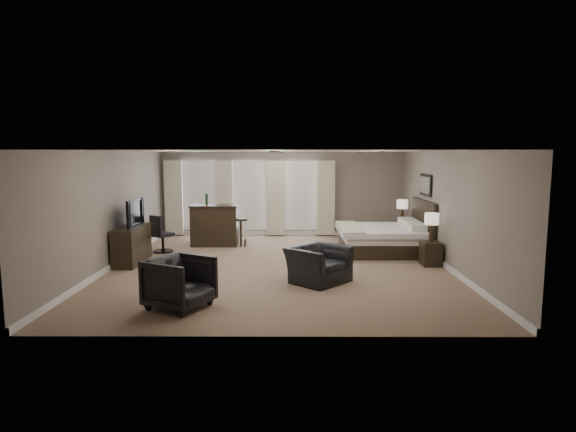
{
  "coord_description": "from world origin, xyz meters",
  "views": [
    {
      "loc": [
        0.25,
        -10.71,
        2.55
      ],
      "look_at": [
        0.2,
        0.4,
        1.1
      ],
      "focal_mm": 30.0,
      "sensor_mm": 36.0,
      "label": 1
    }
  ],
  "objects_px": {
    "armchair_near": "(318,258)",
    "bar_stool_right": "(241,232)",
    "nightstand_near": "(430,253)",
    "tv": "(131,223)",
    "nightstand_far": "(401,232)",
    "armchair_far": "(180,280)",
    "dresser": "(132,245)",
    "bed": "(380,226)",
    "lamp_far": "(402,211)",
    "lamp_near": "(431,227)",
    "bar_counter": "(215,225)",
    "desk_chair": "(163,233)",
    "bar_stool_left": "(200,228)"
  },
  "relations": [
    {
      "from": "lamp_near",
      "to": "bar_counter",
      "type": "height_order",
      "value": "lamp_near"
    },
    {
      "from": "tv",
      "to": "bar_stool_left",
      "type": "xyz_separation_m",
      "value": [
        1.1,
        2.61,
        -0.53
      ]
    },
    {
      "from": "lamp_near",
      "to": "armchair_near",
      "type": "xyz_separation_m",
      "value": [
        -2.66,
        -1.46,
        -0.4
      ]
    },
    {
      "from": "nightstand_near",
      "to": "armchair_far",
      "type": "bearing_deg",
      "value": -148.53
    },
    {
      "from": "nightstand_near",
      "to": "desk_chair",
      "type": "distance_m",
      "value": 6.69
    },
    {
      "from": "nightstand_near",
      "to": "nightstand_far",
      "type": "distance_m",
      "value": 2.9
    },
    {
      "from": "nightstand_far",
      "to": "lamp_near",
      "type": "xyz_separation_m",
      "value": [
        0.0,
        -2.9,
        0.59
      ]
    },
    {
      "from": "armchair_far",
      "to": "armchair_near",
      "type": "bearing_deg",
      "value": -28.41
    },
    {
      "from": "tv",
      "to": "nightstand_near",
      "type": "bearing_deg",
      "value": -91.74
    },
    {
      "from": "dresser",
      "to": "bar_counter",
      "type": "distance_m",
      "value": 2.7
    },
    {
      "from": "armchair_near",
      "to": "desk_chair",
      "type": "height_order",
      "value": "desk_chair"
    },
    {
      "from": "nightstand_far",
      "to": "armchair_far",
      "type": "bearing_deg",
      "value": -130.12
    },
    {
      "from": "armchair_near",
      "to": "bar_stool_right",
      "type": "height_order",
      "value": "armchair_near"
    },
    {
      "from": "tv",
      "to": "lamp_far",
      "type": "bearing_deg",
      "value": -68.76
    },
    {
      "from": "armchair_near",
      "to": "armchair_far",
      "type": "relative_size",
      "value": 1.17
    },
    {
      "from": "nightstand_far",
      "to": "armchair_near",
      "type": "xyz_separation_m",
      "value": [
        -2.66,
        -4.36,
        0.19
      ]
    },
    {
      "from": "lamp_near",
      "to": "armchair_far",
      "type": "bearing_deg",
      "value": -148.53
    },
    {
      "from": "nightstand_far",
      "to": "lamp_near",
      "type": "distance_m",
      "value": 2.96
    },
    {
      "from": "nightstand_near",
      "to": "lamp_far",
      "type": "bearing_deg",
      "value": 90.0
    },
    {
      "from": "lamp_far",
      "to": "dresser",
      "type": "relative_size",
      "value": 0.44
    },
    {
      "from": "bed",
      "to": "tv",
      "type": "relative_size",
      "value": 1.94
    },
    {
      "from": "bar_stool_left",
      "to": "bar_stool_right",
      "type": "xyz_separation_m",
      "value": [
        1.24,
        -0.62,
        -0.01
      ]
    },
    {
      "from": "tv",
      "to": "armchair_near",
      "type": "relative_size",
      "value": 1.01
    },
    {
      "from": "armchair_far",
      "to": "nightstand_near",
      "type": "bearing_deg",
      "value": -31.2
    },
    {
      "from": "armchair_near",
      "to": "desk_chair",
      "type": "bearing_deg",
      "value": 96.12
    },
    {
      "from": "lamp_far",
      "to": "bar_stool_right",
      "type": "xyz_separation_m",
      "value": [
        -4.58,
        -0.7,
        -0.51
      ]
    },
    {
      "from": "bed",
      "to": "armchair_near",
      "type": "distance_m",
      "value": 3.41
    },
    {
      "from": "lamp_far",
      "to": "nightstand_near",
      "type": "bearing_deg",
      "value": -90.0
    },
    {
      "from": "armchair_near",
      "to": "armchair_far",
      "type": "xyz_separation_m",
      "value": [
        -2.39,
        -1.63,
        -0.01
      ]
    },
    {
      "from": "dresser",
      "to": "tv",
      "type": "bearing_deg",
      "value": 0.0
    },
    {
      "from": "dresser",
      "to": "tv",
      "type": "xyz_separation_m",
      "value": [
        0.0,
        0.0,
        0.51
      ]
    },
    {
      "from": "tv",
      "to": "armchair_far",
      "type": "xyz_separation_m",
      "value": [
        1.87,
        -3.3,
        -0.47
      ]
    },
    {
      "from": "bar_counter",
      "to": "bar_stool_left",
      "type": "distance_m",
      "value": 0.69
    },
    {
      "from": "bar_stool_left",
      "to": "bar_counter",
      "type": "bearing_deg",
      "value": -41.67
    },
    {
      "from": "lamp_far",
      "to": "bar_counter",
      "type": "height_order",
      "value": "lamp_far"
    },
    {
      "from": "lamp_far",
      "to": "armchair_far",
      "type": "height_order",
      "value": "lamp_far"
    },
    {
      "from": "nightstand_far",
      "to": "desk_chair",
      "type": "distance_m",
      "value": 6.69
    },
    {
      "from": "bed",
      "to": "dresser",
      "type": "bearing_deg",
      "value": -168.38
    },
    {
      "from": "lamp_near",
      "to": "bar_stool_left",
      "type": "relative_size",
      "value": 0.81
    },
    {
      "from": "bar_stool_right",
      "to": "dresser",
      "type": "bearing_deg",
      "value": -139.71
    },
    {
      "from": "bed",
      "to": "lamp_far",
      "type": "bearing_deg",
      "value": 58.46
    },
    {
      "from": "dresser",
      "to": "lamp_near",
      "type": "bearing_deg",
      "value": -1.74
    },
    {
      "from": "armchair_near",
      "to": "tv",
      "type": "bearing_deg",
      "value": 111.64
    },
    {
      "from": "lamp_near",
      "to": "armchair_near",
      "type": "height_order",
      "value": "lamp_near"
    },
    {
      "from": "lamp_far",
      "to": "bar_counter",
      "type": "distance_m",
      "value": 5.35
    },
    {
      "from": "lamp_near",
      "to": "tv",
      "type": "height_order",
      "value": "lamp_near"
    },
    {
      "from": "nightstand_near",
      "to": "tv",
      "type": "distance_m",
      "value": 6.96
    },
    {
      "from": "armchair_near",
      "to": "bar_stool_left",
      "type": "xyz_separation_m",
      "value": [
        -3.16,
        4.28,
        -0.07
      ]
    },
    {
      "from": "dresser",
      "to": "armchair_far",
      "type": "height_order",
      "value": "armchair_far"
    },
    {
      "from": "lamp_far",
      "to": "armchair_far",
      "type": "relative_size",
      "value": 0.7
    }
  ]
}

